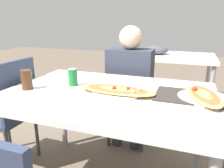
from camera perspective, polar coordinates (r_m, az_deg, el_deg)
dining_table at (r=1.47m, az=-1.15°, el=-4.67°), size 1.37×0.95×0.78m
chair_far_seated at (r=2.27m, az=5.28°, el=-1.93°), size 0.40×0.40×0.94m
chair_side_left at (r=2.01m, az=-25.00°, el=-5.97°), size 0.40×0.40×0.94m
person_seated at (r=2.11m, az=4.59°, el=1.84°), size 0.43×0.26×1.19m
pizza_main at (r=1.42m, az=1.22°, el=-1.75°), size 0.52×0.32×0.05m
soda_can at (r=1.60m, az=-10.18°, el=1.77°), size 0.07×0.07×0.12m
drink_glass at (r=1.60m, az=-21.40°, el=1.06°), size 0.07×0.07×0.13m
serving_tray at (r=1.43m, az=20.27°, el=-3.15°), size 0.45×0.29×0.01m
pizza_second at (r=1.43m, az=22.86°, el=-2.93°), size 0.31×0.46×0.05m
background_table at (r=3.10m, az=14.67°, el=6.24°), size 1.10×0.80×0.90m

